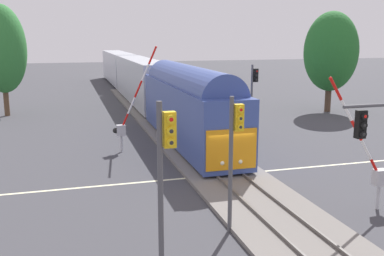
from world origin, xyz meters
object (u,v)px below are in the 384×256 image
object	(u,v)px
crossing_gate_near	(375,167)
maple_right_background	(331,52)
traffic_signal_far_side	(254,88)
traffic_signal_median	(235,143)
commuter_train	(140,79)
crossing_gate_far	(125,120)
traffic_signal_near_left	(165,168)
pine_left_background	(2,49)

from	to	relation	value
crossing_gate_near	maple_right_background	world-z (taller)	maple_right_background
crossing_gate_near	traffic_signal_far_side	distance (m)	15.27
traffic_signal_far_side	traffic_signal_median	bearing A→B (deg)	-116.03
commuter_train	crossing_gate_far	bearing A→B (deg)	-101.89
traffic_signal_median	traffic_signal_near_left	bearing A→B (deg)	-135.40
traffic_signal_median	traffic_signal_near_left	world-z (taller)	traffic_signal_near_left
traffic_signal_median	traffic_signal_far_side	bearing A→B (deg)	63.97
maple_right_background	commuter_train	bearing A→B (deg)	146.66
pine_left_background	maple_right_background	size ratio (longest dim) A/B	1.05
traffic_signal_far_side	traffic_signal_near_left	bearing A→B (deg)	-120.18
crossing_gate_near	pine_left_background	distance (m)	34.60
traffic_signal_near_left	traffic_signal_far_side	bearing A→B (deg)	59.82
traffic_signal_median	commuter_train	bearing A→B (deg)	86.54
crossing_gate_far	traffic_signal_far_side	bearing A→B (deg)	13.40
crossing_gate_near	traffic_signal_near_left	world-z (taller)	crossing_gate_near
crossing_gate_near	maple_right_background	bearing A→B (deg)	61.34
traffic_signal_median	maple_right_background	world-z (taller)	maple_right_background
traffic_signal_far_side	pine_left_background	bearing A→B (deg)	143.59
traffic_signal_median	crossing_gate_far	bearing A→B (deg)	100.41
crossing_gate_near	traffic_signal_near_left	bearing A→B (deg)	-159.71
traffic_signal_median	pine_left_background	xyz separation A→B (m)	(-11.50, 29.54, 2.70)
traffic_signal_far_side	traffic_signal_near_left	distance (m)	21.77
commuter_train	traffic_signal_near_left	xyz separation A→B (m)	(-5.46, -37.76, 1.08)
crossing_gate_far	traffic_signal_near_left	size ratio (longest dim) A/B	1.19
maple_right_background	traffic_signal_far_side	bearing A→B (deg)	-146.01
traffic_signal_median	maple_right_background	distance (m)	30.16
commuter_train	traffic_signal_far_side	distance (m)	19.73
traffic_signal_near_left	pine_left_background	bearing A→B (deg)	103.87
traffic_signal_near_left	pine_left_background	size ratio (longest dim) A/B	0.55
commuter_train	crossing_gate_near	bearing A→B (deg)	-82.53
commuter_train	maple_right_background	xyz separation A→B (m)	(16.99, -11.18, 3.19)
traffic_signal_far_side	pine_left_background	distance (m)	23.83
traffic_signal_far_side	pine_left_background	size ratio (longest dim) A/B	0.52
commuter_train	pine_left_background	distance (m)	14.85
crossing_gate_near	traffic_signal_median	bearing A→B (deg)	-177.06
crossing_gate_near	maple_right_background	size ratio (longest dim) A/B	0.60
traffic_signal_far_side	commuter_train	bearing A→B (deg)	106.14
commuter_train	crossing_gate_far	size ratio (longest dim) A/B	9.04
traffic_signal_median	traffic_signal_near_left	size ratio (longest dim) A/B	0.93
crossing_gate_far	traffic_signal_median	bearing A→B (deg)	-79.59
commuter_train	crossing_gate_near	distance (m)	34.38
pine_left_background	maple_right_background	xyz separation A→B (m)	(30.57, -6.30, -0.31)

